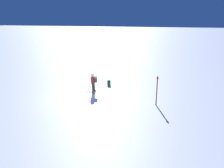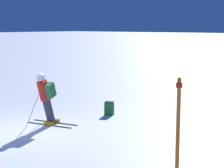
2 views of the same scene
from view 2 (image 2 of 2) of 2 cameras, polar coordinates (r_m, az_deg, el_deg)
The scene contains 4 objects.
ground_plane at distance 11.70m, azimuth -13.67°, elevation -7.13°, with size 300.00×300.00×0.00m, color white.
skier at distance 11.95m, azimuth -10.01°, elevation -1.90°, with size 1.25×1.76×1.78m.
spare_backpack at distance 13.43m, azimuth -0.43°, elevation -3.73°, with size 0.30×0.35×0.50m.
trail_marker at distance 7.74m, azimuth 10.04°, elevation -6.24°, with size 0.13×0.13×2.15m.
Camera 2 is at (6.64, 9.10, 3.18)m, focal length 60.00 mm.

